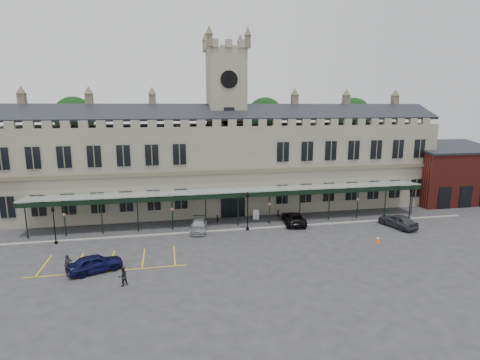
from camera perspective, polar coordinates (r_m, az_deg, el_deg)
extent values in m
plane|color=#2D2D30|center=(40.15, 1.68, -10.09)|extent=(140.00, 140.00, 0.00)
cube|color=slate|center=(53.81, -2.06, 2.04)|extent=(60.00, 10.00, 12.00)
cube|color=brown|center=(48.74, -1.10, 1.31)|extent=(60.00, 0.35, 0.50)
cube|color=black|center=(50.66, -1.67, 10.33)|extent=(60.00, 4.77, 2.20)
cube|color=black|center=(55.60, -2.53, 10.40)|extent=(60.00, 4.77, 2.20)
cube|color=black|center=(49.74, -1.09, -3.56)|extent=(3.20, 0.18, 3.80)
cube|color=slate|center=(53.24, -2.10, 7.36)|extent=(5.00, 5.00, 22.00)
cylinder|color=silver|center=(50.71, -1.68, 15.08)|extent=(2.20, 0.12, 2.20)
cylinder|color=black|center=(50.64, -1.67, 15.09)|extent=(2.30, 0.04, 2.30)
cube|color=black|center=(50.62, -1.65, 9.42)|extent=(1.40, 0.12, 2.80)
cube|color=#8C9E93|center=(47.40, -0.70, -1.56)|extent=(50.00, 4.00, 0.40)
cube|color=black|center=(45.54, -0.24, -2.41)|extent=(50.00, 0.18, 0.50)
cube|color=maroon|center=(65.98, 29.02, 0.57)|extent=(12.00, 8.00, 8.00)
cube|color=black|center=(65.41, 29.39, 4.45)|extent=(12.40, 8.36, 1.47)
cube|color=gray|center=(45.19, 0.12, -7.53)|extent=(60.00, 0.40, 0.12)
cylinder|color=#332314|center=(63.54, -23.45, 2.53)|extent=(0.70, 0.70, 12.00)
sphere|color=black|center=(62.97, -23.95, 8.83)|extent=(6.00, 6.00, 6.00)
cylinder|color=#332314|center=(64.18, 3.74, 3.51)|extent=(0.70, 0.70, 12.00)
sphere|color=black|center=(63.62, 3.82, 9.77)|extent=(6.00, 6.00, 6.00)
cylinder|color=#332314|center=(69.99, 16.53, 3.72)|extent=(0.70, 0.70, 12.00)
sphere|color=black|center=(69.48, 16.86, 9.45)|extent=(6.00, 6.00, 6.00)
cylinder|color=black|center=(45.37, -26.23, -8.55)|extent=(0.33, 0.33, 0.27)
cylinder|color=black|center=(44.86, -26.41, -6.52)|extent=(0.11, 0.11, 3.64)
cube|color=black|center=(44.35, -26.63, -4.10)|extent=(0.26, 0.26, 0.36)
cone|color=black|center=(44.27, -26.67, -3.71)|extent=(0.40, 0.40, 0.27)
cylinder|color=black|center=(45.09, 1.16, -7.45)|extent=(0.37, 0.37, 0.31)
cylinder|color=black|center=(44.52, 1.17, -5.13)|extent=(0.12, 0.12, 4.10)
cube|color=black|center=(43.95, 1.18, -2.38)|extent=(0.29, 0.29, 0.41)
cone|color=black|center=(43.86, 1.18, -1.92)|extent=(0.45, 0.45, 0.31)
cylinder|color=black|center=(54.04, 24.33, -5.31)|extent=(0.33, 0.33, 0.28)
cylinder|color=black|center=(53.61, 24.47, -3.57)|extent=(0.11, 0.11, 3.68)
cube|color=black|center=(53.17, 24.65, -1.51)|extent=(0.26, 0.26, 0.37)
cone|color=black|center=(53.11, 24.68, -1.17)|extent=(0.40, 0.40, 0.28)
cube|color=#FF5708|center=(43.84, 20.25, -8.91)|extent=(0.42, 0.42, 0.04)
cone|color=#FF5708|center=(43.72, 20.28, -8.46)|extent=(0.48, 0.48, 0.77)
cylinder|color=silver|center=(43.68, 20.29, -8.33)|extent=(0.32, 0.32, 0.11)
cylinder|color=black|center=(49.19, 2.46, -5.71)|extent=(0.06, 0.06, 0.54)
cube|color=silver|center=(49.08, 2.46, -5.29)|extent=(0.74, 0.28, 1.30)
cylinder|color=black|center=(47.98, -3.48, -5.90)|extent=(0.17, 0.17, 0.95)
cylinder|color=black|center=(50.50, 5.81, -5.05)|extent=(0.17, 0.17, 0.97)
imported|color=#0B0D34|center=(36.55, -21.17, -11.75)|extent=(5.04, 3.42, 1.59)
imported|color=#95979C|center=(44.88, -6.34, -6.91)|extent=(2.52, 4.85, 1.34)
imported|color=black|center=(47.75, 8.18, -5.75)|extent=(3.20, 5.62, 1.48)
imported|color=#303337|center=(49.75, 22.91, -5.73)|extent=(3.15, 5.26, 1.67)
imported|color=black|center=(36.62, -24.70, -11.73)|extent=(0.83, 0.73, 1.90)
imported|color=black|center=(33.21, -17.41, -13.83)|extent=(0.98, 0.90, 1.62)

